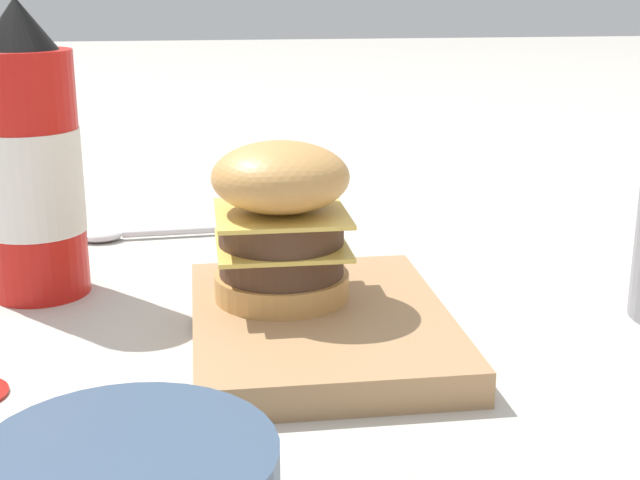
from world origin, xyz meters
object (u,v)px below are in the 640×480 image
(serving_board, at_px, (320,325))
(ketchup_bottle, at_px, (30,166))
(burger, at_px, (281,220))
(spoon, at_px, (134,234))

(serving_board, relative_size, ketchup_bottle, 1.00)
(burger, xyz_separation_m, ketchup_bottle, (0.10, 0.18, 0.02))
(serving_board, distance_m, burger, 0.08)
(serving_board, height_order, burger, burger)
(burger, height_order, spoon, burger)
(ketchup_bottle, bearing_deg, spoon, -24.50)
(burger, bearing_deg, serving_board, -141.83)
(burger, xyz_separation_m, spoon, (0.24, 0.12, -0.07))
(burger, bearing_deg, ketchup_bottle, 61.51)
(spoon, bearing_deg, ketchup_bottle, 62.11)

